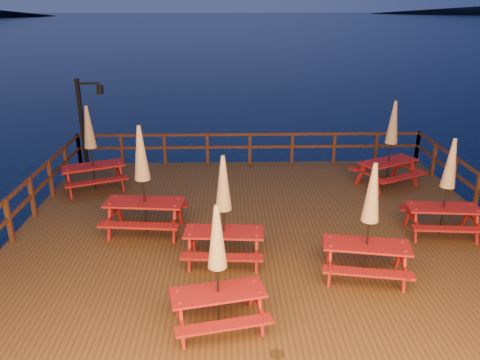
{
  "coord_description": "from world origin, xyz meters",
  "views": [
    {
      "loc": [
        -0.76,
        -10.59,
        5.7
      ],
      "look_at": [
        -0.46,
        0.6,
        1.41
      ],
      "focal_mm": 35.0,
      "sensor_mm": 36.0,
      "label": 1
    }
  ],
  "objects_px": {
    "lamp_post": "(86,116)",
    "picnic_table_0": "(143,179)",
    "picnic_table_1": "(369,220)",
    "picnic_table_2": "(447,186)"
  },
  "relations": [
    {
      "from": "picnic_table_2",
      "to": "lamp_post",
      "type": "bearing_deg",
      "value": 157.29
    },
    {
      "from": "picnic_table_1",
      "to": "picnic_table_2",
      "type": "relative_size",
      "value": 1.02
    },
    {
      "from": "lamp_post",
      "to": "picnic_table_0",
      "type": "relative_size",
      "value": 1.12
    },
    {
      "from": "picnic_table_0",
      "to": "picnic_table_1",
      "type": "distance_m",
      "value": 5.24
    },
    {
      "from": "lamp_post",
      "to": "picnic_table_1",
      "type": "relative_size",
      "value": 1.22
    },
    {
      "from": "picnic_table_0",
      "to": "picnic_table_1",
      "type": "bearing_deg",
      "value": -18.28
    },
    {
      "from": "picnic_table_1",
      "to": "picnic_table_2",
      "type": "height_order",
      "value": "picnic_table_1"
    },
    {
      "from": "lamp_post",
      "to": "picnic_table_1",
      "type": "height_order",
      "value": "lamp_post"
    },
    {
      "from": "picnic_table_1",
      "to": "picnic_table_2",
      "type": "distance_m",
      "value": 2.96
    },
    {
      "from": "lamp_post",
      "to": "picnic_table_2",
      "type": "relative_size",
      "value": 1.24
    }
  ]
}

